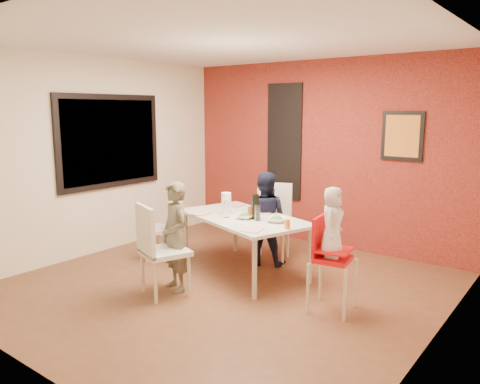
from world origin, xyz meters
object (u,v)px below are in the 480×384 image
Objects in this scene: chair_left at (168,224)px; toddler at (332,222)px; child_near at (175,237)px; paper_towel_roll at (226,203)px; wine_bottle at (256,207)px; chair_far at (273,217)px; child_far at (264,218)px; dining_table at (243,221)px; chair_near at (157,245)px; high_chair at (329,255)px.

toddler reaches higher than chair_left.
paper_towel_roll is at bearing 110.45° from child_near.
toddler reaches higher than wine_bottle.
child_far reaches higher than chair_far.
child_far is at bearing 98.74° from child_near.
dining_table is 6.31× the size of wine_bottle.
child_far is at bearing 111.50° from wine_bottle.
child_near is 1.75× the size of toddler.
chair_near is at bearing 105.22° from toddler.
chair_far reaches higher than high_chair.
high_chair is at bearing 39.16° from child_near.
chair_left is at bearing -28.70° from chair_near.
toddler is (2.43, -0.13, 0.42)m from chair_left.
toddler is 1.65m from paper_towel_roll.
wine_bottle is at bearing 62.75° from toddler.
wine_bottle is at bearing 83.86° from child_near.
child_far is at bearing -103.72° from chair_far.
child_far reaches higher than chair_near.
chair_far is at bearing -77.28° from chair_near.
dining_table is at bearing 63.94° from toddler.
toddler is at bearing 129.73° from child_far.
chair_left is 2.91× the size of wine_bottle.
wine_bottle is at bearing -8.13° from dining_table.
chair_near is 0.99× the size of chair_far.
chair_near is at bearing 18.82° from chair_left.
high_chair is at bearing -17.13° from wine_bottle.
chair_far is 3.77× the size of paper_towel_roll.
dining_table is 2.72× the size of toddler.
chair_far is 1.16× the size of chair_left.
wine_bottle is (1.26, 0.21, 0.36)m from chair_left.
child_far reaches higher than paper_towel_roll.
child_near is at bearing 100.39° from high_chair.
chair_near is 1.80m from high_chair.
dining_table is 1.10m from chair_left.
chair_left is 0.72× the size of child_far.
chair_far is at bearing 90.63° from dining_table.
chair_far is at bearing 43.71° from high_chair.
paper_towel_roll reaches higher than chair_left.
chair_far is 0.84× the size of child_far.
child_near is 4.05× the size of wine_bottle.
toddler is at bearing -82.97° from high_chair.
child_near reaches higher than chair_near.
paper_towel_roll is at bearing 83.48° from chair_left.
chair_left is 1.28m from child_far.
chair_left is (-1.06, -0.90, -0.08)m from chair_far.
chair_far is 0.25m from child_far.
child_near is 1.01× the size of child_far.
child_near is (-1.58, -0.55, 0.04)m from high_chair.
toddler reaches higher than chair_near.
chair_near is at bearing -77.47° from child_near.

